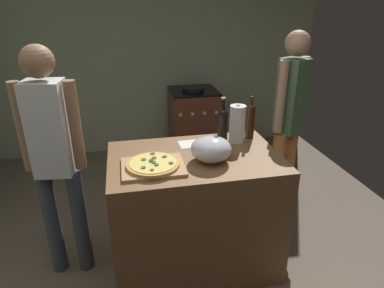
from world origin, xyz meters
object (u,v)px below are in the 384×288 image
at_px(mixing_bowl, 211,149).
at_px(person_in_red, 289,117).
at_px(wine_bottle_dark, 222,126).
at_px(pizza, 153,164).
at_px(stove, 193,123).
at_px(wine_bottle_amber, 250,120).
at_px(person_in_stripes, 54,153).
at_px(paper_towel_roll, 237,124).

xyz_separation_m(mixing_bowl, person_in_red, (0.85, 0.57, -0.03)).
relative_size(mixing_bowl, wine_bottle_dark, 0.73).
distance_m(pizza, stove, 2.23).
relative_size(mixing_bowl, stove, 0.30).
bearing_deg(wine_bottle_dark, wine_bottle_amber, 25.38).
xyz_separation_m(stove, person_in_red, (0.54, -1.46, 0.53)).
bearing_deg(wine_bottle_dark, pizza, -155.71).
relative_size(pizza, person_in_red, 0.20).
bearing_deg(person_in_stripes, pizza, -20.50).
xyz_separation_m(pizza, wine_bottle_amber, (0.79, 0.36, 0.12)).
bearing_deg(person_in_red, person_in_stripes, -168.93).
distance_m(pizza, wine_bottle_dark, 0.59).
xyz_separation_m(stove, person_in_stripes, (-1.34, -1.82, 0.54)).
distance_m(person_in_stripes, person_in_red, 1.91).
relative_size(wine_bottle_dark, stove, 0.41).
xyz_separation_m(mixing_bowl, wine_bottle_amber, (0.40, 0.33, 0.07)).
bearing_deg(mixing_bowl, stove, 81.26).
distance_m(wine_bottle_amber, stove, 1.81).
xyz_separation_m(mixing_bowl, paper_towel_roll, (0.27, 0.28, 0.06)).
height_order(stove, person_in_red, person_in_red).
xyz_separation_m(pizza, wine_bottle_dark, (0.53, 0.24, 0.13)).
bearing_deg(mixing_bowl, wine_bottle_amber, 39.69).
bearing_deg(wine_bottle_amber, person_in_red, 28.22).
bearing_deg(wine_bottle_dark, stove, 84.52).
bearing_deg(pizza, stove, 71.17).
height_order(pizza, mixing_bowl, mixing_bowl).
bearing_deg(pizza, wine_bottle_dark, 24.29).
relative_size(paper_towel_roll, person_in_red, 0.17).
distance_m(stove, person_in_red, 1.64).
bearing_deg(wine_bottle_amber, person_in_stripes, -175.02).
bearing_deg(wine_bottle_dark, mixing_bowl, -123.65).
height_order(mixing_bowl, person_in_red, person_in_red).
height_order(mixing_bowl, stove, mixing_bowl).
distance_m(mixing_bowl, wine_bottle_dark, 0.26).
bearing_deg(person_in_red, wine_bottle_amber, -151.78).
relative_size(pizza, wine_bottle_amber, 1.03).
bearing_deg(paper_towel_roll, pizza, -154.94).
distance_m(wine_bottle_dark, person_in_stripes, 1.17).
height_order(mixing_bowl, paper_towel_roll, paper_towel_roll).
distance_m(wine_bottle_dark, stove, 1.94).
bearing_deg(pizza, person_in_red, 25.98).
distance_m(wine_bottle_amber, person_in_stripes, 1.43).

